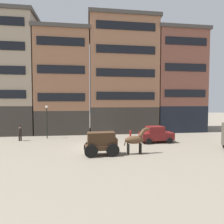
% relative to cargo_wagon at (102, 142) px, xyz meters
% --- Properties ---
extents(ground_plane, '(120.00, 120.00, 0.00)m').
position_rel_cargo_wagon_xyz_m(ground_plane, '(-0.36, 2.76, -1.15)').
color(ground_plane, slate).
extents(building_far_left, '(9.47, 7.04, 17.00)m').
position_rel_cargo_wagon_xyz_m(building_far_left, '(-13.03, 13.36, 7.39)').
color(building_far_left, '#38332D').
rests_on(building_far_left, ground_plane).
extents(building_center_left, '(7.93, 7.04, 15.01)m').
position_rel_cargo_wagon_xyz_m(building_center_left, '(-4.67, 13.36, 6.40)').
color(building_center_left, '#38332D').
rests_on(building_center_left, ground_plane).
extents(building_center_right, '(10.44, 7.04, 17.24)m').
position_rel_cargo_wagon_xyz_m(building_center_right, '(4.16, 13.36, 7.51)').
color(building_center_right, '#38332D').
rests_on(building_center_right, ground_plane).
extents(building_far_right, '(8.01, 7.04, 15.79)m').
position_rel_cargo_wagon_xyz_m(building_far_right, '(13.04, 13.36, 6.79)').
color(building_far_right, black).
rests_on(building_far_right, ground_plane).
extents(cargo_wagon, '(2.98, 1.66, 1.98)m').
position_rel_cargo_wagon_xyz_m(cargo_wagon, '(0.00, 0.00, 0.00)').
color(cargo_wagon, '#3D2819').
rests_on(cargo_wagon, ground_plane).
extents(draft_horse, '(2.35, 0.70, 2.30)m').
position_rel_cargo_wagon_xyz_m(draft_horse, '(2.95, 0.00, 0.12)').
color(draft_horse, '#513823').
rests_on(draft_horse, ground_plane).
extents(sedan_dark, '(3.76, 1.97, 1.83)m').
position_rel_cargo_wagon_xyz_m(sedan_dark, '(6.44, 4.31, -0.23)').
color(sedan_dark, maroon).
rests_on(sedan_dark, ground_plane).
extents(pedestrian_officer, '(0.46, 0.46, 1.79)m').
position_rel_cargo_wagon_xyz_m(pedestrian_officer, '(-9.10, 7.13, -0.17)').
color(pedestrian_officer, black).
rests_on(pedestrian_officer, ground_plane).
extents(streetlamp_curbside, '(0.32, 0.32, 4.12)m').
position_rel_cargo_wagon_xyz_m(streetlamp_curbside, '(-6.29, 8.37, 1.52)').
color(streetlamp_curbside, black).
rests_on(streetlamp_curbside, ground_plane).
extents(fire_hydrant_curbside, '(0.24, 0.24, 0.83)m').
position_rel_cargo_wagon_xyz_m(fire_hydrant_curbside, '(4.42, 8.32, -0.72)').
color(fire_hydrant_curbside, maroon).
rests_on(fire_hydrant_curbside, ground_plane).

